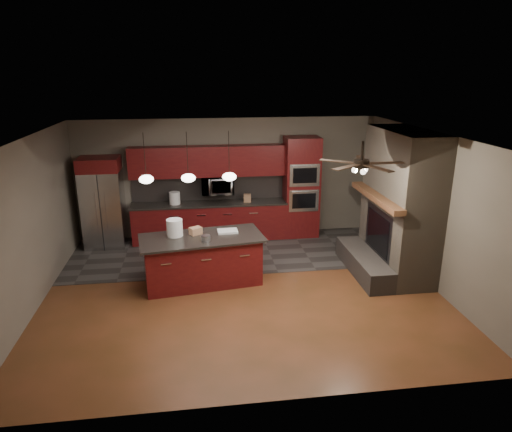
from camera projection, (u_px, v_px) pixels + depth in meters
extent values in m
plane|color=brown|center=(242.00, 289.00, 8.37)|extent=(7.00, 7.00, 0.00)
cube|color=white|center=(241.00, 136.00, 7.51)|extent=(7.00, 6.00, 0.02)
cube|color=#685F53|center=(228.00, 178.00, 10.77)|extent=(7.00, 0.02, 2.80)
cube|color=#685F53|center=(431.00, 209.00, 8.39)|extent=(0.02, 6.00, 2.80)
cube|color=#685F53|center=(30.00, 226.00, 7.48)|extent=(0.02, 6.00, 2.80)
cube|color=#393533|center=(234.00, 252.00, 10.06)|extent=(7.00, 2.40, 0.01)
cube|color=brown|center=(401.00, 204.00, 8.72)|extent=(0.80, 2.00, 2.80)
cube|color=#3F3934|center=(363.00, 263.00, 9.00)|extent=(0.50, 2.00, 0.40)
cube|color=#2D2D30|center=(379.00, 233.00, 8.84)|extent=(0.05, 1.20, 0.95)
cube|color=black|center=(378.00, 233.00, 8.84)|extent=(0.02, 1.00, 0.75)
cube|color=brown|center=(376.00, 197.00, 8.60)|extent=(0.22, 2.10, 0.10)
cube|color=#601311|center=(210.00, 222.00, 10.72)|extent=(3.55, 0.60, 0.86)
cube|color=black|center=(209.00, 204.00, 10.58)|extent=(3.59, 0.64, 0.04)
cube|color=black|center=(208.00, 187.00, 10.75)|extent=(3.55, 0.03, 0.60)
cube|color=#601311|center=(208.00, 161.00, 10.40)|extent=(3.55, 0.35, 0.70)
cube|color=#601311|center=(301.00, 187.00, 10.77)|extent=(0.80, 0.60, 2.38)
cube|color=silver|center=(304.00, 201.00, 10.55)|extent=(0.70, 0.03, 0.52)
cube|color=black|center=(304.00, 201.00, 10.53)|extent=(0.55, 0.02, 0.35)
cube|color=silver|center=(305.00, 175.00, 10.37)|extent=(0.70, 0.03, 0.52)
cube|color=black|center=(305.00, 176.00, 10.35)|extent=(0.55, 0.02, 0.35)
imported|color=silver|center=(217.00, 185.00, 10.53)|extent=(0.73, 0.41, 0.50)
cube|color=silver|center=(104.00, 209.00, 10.20)|extent=(0.87, 0.72, 1.74)
cube|color=#2D2D30|center=(101.00, 214.00, 9.86)|extent=(0.02, 0.02, 1.72)
cube|color=silver|center=(96.00, 212.00, 9.82)|extent=(0.03, 0.03, 0.87)
cube|color=silver|center=(105.00, 212.00, 9.85)|extent=(0.03, 0.03, 0.87)
cube|color=#601311|center=(99.00, 164.00, 9.89)|extent=(0.87, 0.72, 0.30)
cube|color=#601311|center=(202.00, 261.00, 8.51)|extent=(2.19, 1.15, 0.88)
cube|color=black|center=(202.00, 238.00, 8.36)|extent=(2.36, 1.32, 0.04)
cylinder|color=white|center=(175.00, 228.00, 8.36)|extent=(0.40, 0.40, 0.32)
cylinder|color=#B4B4B9|center=(206.00, 238.00, 8.14)|extent=(0.22, 0.22, 0.11)
cube|color=white|center=(228.00, 231.00, 8.60)|extent=(0.38, 0.28, 0.04)
cube|color=tan|center=(196.00, 231.00, 8.47)|extent=(0.26, 0.24, 0.13)
cylinder|color=white|center=(175.00, 198.00, 10.43)|extent=(0.28, 0.28, 0.28)
cube|color=#8E6649|center=(247.00, 198.00, 10.61)|extent=(0.18, 0.15, 0.18)
cylinder|color=black|center=(144.00, 155.00, 8.07)|extent=(0.01, 0.01, 0.78)
ellipsoid|color=white|center=(146.00, 179.00, 8.21)|extent=(0.26, 0.26, 0.16)
cylinder|color=black|center=(187.00, 154.00, 8.17)|extent=(0.01, 0.01, 0.78)
ellipsoid|color=white|center=(188.00, 178.00, 8.31)|extent=(0.26, 0.26, 0.16)
cylinder|color=black|center=(229.00, 153.00, 8.27)|extent=(0.01, 0.01, 0.78)
ellipsoid|color=white|center=(229.00, 177.00, 8.41)|extent=(0.26, 0.26, 0.16)
cylinder|color=black|center=(362.00, 151.00, 7.03)|extent=(0.04, 0.04, 0.30)
cylinder|color=black|center=(361.00, 164.00, 7.09)|extent=(0.24, 0.24, 0.12)
cube|color=black|center=(385.00, 163.00, 7.14)|extent=(0.60, 0.12, 0.01)
cube|color=black|center=(360.00, 159.00, 7.45)|extent=(0.30, 0.61, 0.01)
cube|color=black|center=(338.00, 161.00, 7.26)|extent=(0.56, 0.45, 0.01)
cube|color=black|center=(347.00, 167.00, 6.84)|extent=(0.56, 0.45, 0.01)
cube|color=black|center=(378.00, 168.00, 6.77)|extent=(0.30, 0.61, 0.01)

